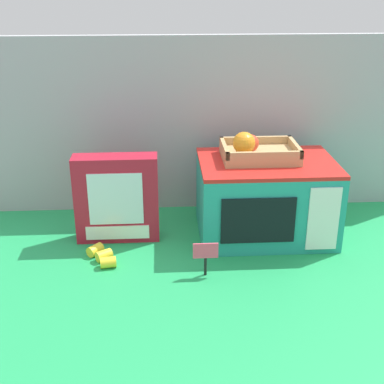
# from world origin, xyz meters

# --- Properties ---
(ground_plane) EXTENTS (1.70, 1.70, 0.00)m
(ground_plane) POSITION_xyz_m (0.00, 0.00, 0.00)
(ground_plane) COLOR #219E54
(ground_plane) RESTS_ON ground
(display_back_panel) EXTENTS (1.61, 0.03, 0.60)m
(display_back_panel) POSITION_xyz_m (0.00, 0.27, 0.30)
(display_back_panel) COLOR #A0A3A8
(display_back_panel) RESTS_ON ground
(toy_microwave) EXTENTS (0.42, 0.30, 0.25)m
(toy_microwave) POSITION_xyz_m (0.15, 0.03, 0.12)
(toy_microwave) COLOR teal
(toy_microwave) RESTS_ON ground
(food_groups_crate) EXTENTS (0.23, 0.17, 0.09)m
(food_groups_crate) POSITION_xyz_m (0.12, 0.05, 0.28)
(food_groups_crate) COLOR tan
(food_groups_crate) RESTS_ON toy_microwave
(cookie_set_box) EXTENTS (0.26, 0.08, 0.28)m
(cookie_set_box) POSITION_xyz_m (-0.31, 0.02, 0.14)
(cookie_set_box) COLOR #B2192D
(cookie_set_box) RESTS_ON ground
(price_sign) EXTENTS (0.07, 0.01, 0.10)m
(price_sign) POSITION_xyz_m (-0.06, -0.21, 0.07)
(price_sign) COLOR black
(price_sign) RESTS_ON ground
(loose_toy_banana) EXTENTS (0.10, 0.12, 0.03)m
(loose_toy_banana) POSITION_xyz_m (-0.35, -0.12, 0.02)
(loose_toy_banana) COLOR yellow
(loose_toy_banana) RESTS_ON ground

